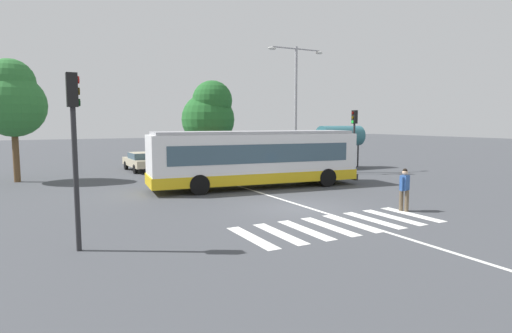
{
  "coord_description": "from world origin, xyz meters",
  "views": [
    {
      "loc": [
        -9.5,
        -14.25,
        3.55
      ],
      "look_at": [
        0.41,
        4.45,
        1.3
      ],
      "focal_mm": 29.49,
      "sensor_mm": 36.0,
      "label": 1
    }
  ],
  "objects_px": {
    "parked_car_white": "(177,159)",
    "twin_arm_street_lamp": "(296,95)",
    "parked_car_blue": "(243,157)",
    "city_transit_bus": "(255,158)",
    "parked_car_red": "(213,158)",
    "background_tree_right": "(209,114)",
    "traffic_light_far_corner": "(354,131)",
    "background_tree_left": "(12,99)",
    "parked_car_champagne": "(142,160)",
    "pedestrian_crossing_street": "(404,187)",
    "bus_stop_shelter": "(340,137)",
    "traffic_light_near_corner": "(74,133)"
  },
  "relations": [
    {
      "from": "pedestrian_crossing_street",
      "to": "traffic_light_near_corner",
      "type": "distance_m",
      "value": 12.19
    },
    {
      "from": "traffic_light_far_corner",
      "to": "bus_stop_shelter",
      "type": "height_order",
      "value": "traffic_light_far_corner"
    },
    {
      "from": "twin_arm_street_lamp",
      "to": "parked_car_white",
      "type": "bearing_deg",
      "value": 139.95
    },
    {
      "from": "parked_car_champagne",
      "to": "background_tree_right",
      "type": "xyz_separation_m",
      "value": [
        5.98,
        1.79,
        3.43
      ]
    },
    {
      "from": "parked_car_blue",
      "to": "traffic_light_near_corner",
      "type": "bearing_deg",
      "value": -127.71
    },
    {
      "from": "background_tree_right",
      "to": "city_transit_bus",
      "type": "bearing_deg",
      "value": -100.59
    },
    {
      "from": "parked_car_white",
      "to": "background_tree_left",
      "type": "height_order",
      "value": "background_tree_left"
    },
    {
      "from": "pedestrian_crossing_street",
      "to": "parked_car_blue",
      "type": "height_order",
      "value": "pedestrian_crossing_street"
    },
    {
      "from": "parked_car_red",
      "to": "parked_car_champagne",
      "type": "bearing_deg",
      "value": 175.4
    },
    {
      "from": "background_tree_right",
      "to": "parked_car_champagne",
      "type": "bearing_deg",
      "value": -163.31
    },
    {
      "from": "parked_car_champagne",
      "to": "parked_car_white",
      "type": "xyz_separation_m",
      "value": [
        2.57,
        -0.04,
        0.0
      ]
    },
    {
      "from": "parked_car_white",
      "to": "traffic_light_near_corner",
      "type": "distance_m",
      "value": 20.35
    },
    {
      "from": "pedestrian_crossing_street",
      "to": "parked_car_champagne",
      "type": "distance_m",
      "value": 19.81
    },
    {
      "from": "city_transit_bus",
      "to": "background_tree_right",
      "type": "relative_size",
      "value": 1.69
    },
    {
      "from": "city_transit_bus",
      "to": "parked_car_champagne",
      "type": "bearing_deg",
      "value": 108.86
    },
    {
      "from": "parked_car_blue",
      "to": "background_tree_right",
      "type": "height_order",
      "value": "background_tree_right"
    },
    {
      "from": "traffic_light_far_corner",
      "to": "twin_arm_street_lamp",
      "type": "height_order",
      "value": "twin_arm_street_lamp"
    },
    {
      "from": "traffic_light_far_corner",
      "to": "background_tree_left",
      "type": "relative_size",
      "value": 0.6
    },
    {
      "from": "traffic_light_far_corner",
      "to": "bus_stop_shelter",
      "type": "bearing_deg",
      "value": 65.43
    },
    {
      "from": "twin_arm_street_lamp",
      "to": "background_tree_left",
      "type": "height_order",
      "value": "twin_arm_street_lamp"
    },
    {
      "from": "traffic_light_far_corner",
      "to": "background_tree_left",
      "type": "xyz_separation_m",
      "value": [
        -20.23,
        6.4,
        1.96
      ]
    },
    {
      "from": "parked_car_champagne",
      "to": "city_transit_bus",
      "type": "bearing_deg",
      "value": -71.14
    },
    {
      "from": "parked_car_blue",
      "to": "twin_arm_street_lamp",
      "type": "bearing_deg",
      "value": -74.42
    },
    {
      "from": "parked_car_champagne",
      "to": "traffic_light_near_corner",
      "type": "height_order",
      "value": "traffic_light_near_corner"
    },
    {
      "from": "parked_car_red",
      "to": "traffic_light_near_corner",
      "type": "distance_m",
      "value": 21.35
    },
    {
      "from": "parked_car_red",
      "to": "traffic_light_near_corner",
      "type": "xyz_separation_m",
      "value": [
        -11.31,
        -17.94,
        2.48
      ]
    },
    {
      "from": "city_transit_bus",
      "to": "parked_car_blue",
      "type": "distance_m",
      "value": 11.12
    },
    {
      "from": "city_transit_bus",
      "to": "pedestrian_crossing_street",
      "type": "height_order",
      "value": "city_transit_bus"
    },
    {
      "from": "parked_car_champagne",
      "to": "background_tree_left",
      "type": "distance_m",
      "value": 9.15
    },
    {
      "from": "city_transit_bus",
      "to": "parked_car_red",
      "type": "height_order",
      "value": "city_transit_bus"
    },
    {
      "from": "twin_arm_street_lamp",
      "to": "background_tree_left",
      "type": "distance_m",
      "value": 17.69
    },
    {
      "from": "parked_car_champagne",
      "to": "twin_arm_street_lamp",
      "type": "xyz_separation_m",
      "value": [
        9.43,
        -5.81,
        4.62
      ]
    },
    {
      "from": "parked_car_blue",
      "to": "twin_arm_street_lamp",
      "type": "distance_m",
      "value": 7.23
    },
    {
      "from": "parked_car_blue",
      "to": "traffic_light_far_corner",
      "type": "xyz_separation_m",
      "value": [
        4.43,
        -8.12,
        2.16
      ]
    },
    {
      "from": "pedestrian_crossing_street",
      "to": "parked_car_blue",
      "type": "bearing_deg",
      "value": 84.15
    },
    {
      "from": "parked_car_white",
      "to": "traffic_light_far_corner",
      "type": "relative_size",
      "value": 1.04
    },
    {
      "from": "traffic_light_far_corner",
      "to": "background_tree_left",
      "type": "distance_m",
      "value": 21.31
    },
    {
      "from": "pedestrian_crossing_street",
      "to": "background_tree_left",
      "type": "relative_size",
      "value": 0.24
    },
    {
      "from": "parked_car_red",
      "to": "parked_car_white",
      "type": "bearing_deg",
      "value": 172.13
    },
    {
      "from": "traffic_light_far_corner",
      "to": "background_tree_right",
      "type": "distance_m",
      "value": 12.24
    },
    {
      "from": "bus_stop_shelter",
      "to": "background_tree_right",
      "type": "relative_size",
      "value": 0.54
    },
    {
      "from": "background_tree_right",
      "to": "parked_car_red",
      "type": "bearing_deg",
      "value": -104.85
    },
    {
      "from": "pedestrian_crossing_street",
      "to": "city_transit_bus",
      "type": "bearing_deg",
      "value": 106.37
    },
    {
      "from": "parked_car_champagne",
      "to": "parked_car_red",
      "type": "distance_m",
      "value": 5.41
    },
    {
      "from": "city_transit_bus",
      "to": "parked_car_champagne",
      "type": "relative_size",
      "value": 2.56
    },
    {
      "from": "parked_car_champagne",
      "to": "parked_car_blue",
      "type": "xyz_separation_m",
      "value": [
        7.94,
        -0.45,
        0.0
      ]
    },
    {
      "from": "parked_car_blue",
      "to": "traffic_light_far_corner",
      "type": "height_order",
      "value": "traffic_light_far_corner"
    },
    {
      "from": "traffic_light_near_corner",
      "to": "traffic_light_far_corner",
      "type": "distance_m",
      "value": 20.74
    },
    {
      "from": "parked_car_white",
      "to": "twin_arm_street_lamp",
      "type": "height_order",
      "value": "twin_arm_street_lamp"
    },
    {
      "from": "traffic_light_far_corner",
      "to": "city_transit_bus",
      "type": "bearing_deg",
      "value": -166.4
    }
  ]
}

